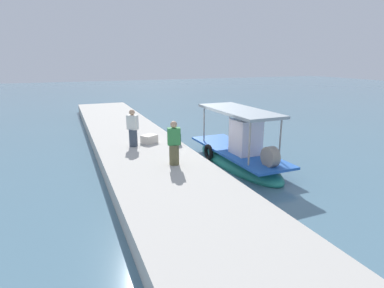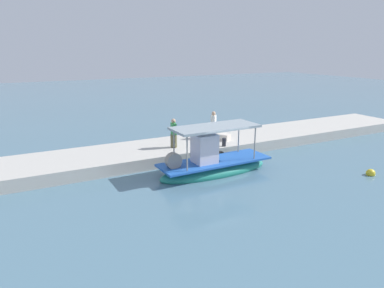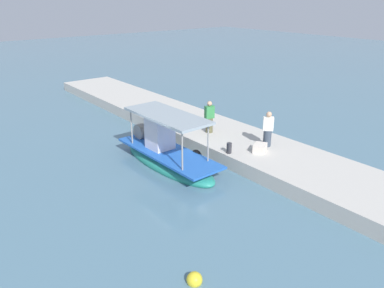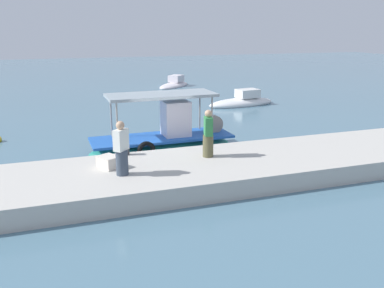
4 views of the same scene
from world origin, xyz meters
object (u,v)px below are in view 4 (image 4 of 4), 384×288
at_px(fisherman_near_bollard, 121,151).
at_px(mooring_bollard, 126,148).
at_px(fisherman_by_crate, 208,136).
at_px(main_fishing_boat, 164,141).
at_px(moored_boat_near, 174,85).
at_px(moored_boat_mid, 242,102).
at_px(cargo_crate, 109,162).

xyz_separation_m(fisherman_near_bollard, mooring_bollard, (0.49, 2.08, -0.54)).
xyz_separation_m(fisherman_near_bollard, fisherman_by_crate, (3.24, 0.90, -0.01)).
relative_size(main_fishing_boat, fisherman_near_bollard, 3.62).
relative_size(fisherman_near_bollard, moored_boat_near, 0.40).
bearing_deg(moored_boat_mid, cargo_crate, -131.22).
distance_m(fisherman_by_crate, moored_boat_near, 23.47).
height_order(main_fishing_boat, cargo_crate, main_fishing_boat).
height_order(mooring_bollard, moored_boat_mid, mooring_bollard).
bearing_deg(fisherman_by_crate, cargo_crate, -179.03).
height_order(main_fishing_boat, mooring_bollard, main_fishing_boat).
bearing_deg(moored_boat_mid, mooring_bollard, -132.04).
xyz_separation_m(fisherman_by_crate, moored_boat_mid, (7.23, 12.24, -1.24)).
height_order(fisherman_near_bollard, moored_boat_mid, fisherman_near_bollard).
height_order(main_fishing_boat, moored_boat_near, main_fishing_boat).
relative_size(cargo_crate, moored_boat_mid, 0.13).
bearing_deg(fisherman_by_crate, fisherman_near_bollard, -164.47).
xyz_separation_m(fisherman_near_bollard, cargo_crate, (-0.31, 0.84, -0.59)).
bearing_deg(cargo_crate, moored_boat_mid, 48.78).
bearing_deg(fisherman_near_bollard, fisherman_by_crate, 15.53).
xyz_separation_m(main_fishing_boat, fisherman_near_bollard, (-2.51, -4.20, 0.98)).
bearing_deg(main_fishing_boat, moored_boat_near, 72.30).
height_order(fisherman_by_crate, moored_boat_mid, fisherman_by_crate).
xyz_separation_m(main_fishing_boat, cargo_crate, (-2.82, -3.35, 0.39)).
bearing_deg(fisherman_near_bollard, moored_boat_mid, 51.46).
bearing_deg(cargo_crate, moored_boat_near, 68.41).
relative_size(main_fishing_boat, mooring_bollard, 12.50).
distance_m(cargo_crate, moored_boat_mid, 16.37).
bearing_deg(moored_boat_mid, moored_boat_near, 99.37).
xyz_separation_m(cargo_crate, moored_boat_mid, (10.78, 12.30, -0.66)).
bearing_deg(cargo_crate, main_fishing_boat, 49.97).
xyz_separation_m(moored_boat_near, moored_boat_mid, (1.74, -10.54, 0.05)).
bearing_deg(moored_boat_near, fisherman_by_crate, -103.54).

